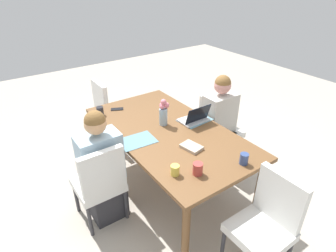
% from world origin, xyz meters
% --- Properties ---
extents(ground_plane, '(10.00, 10.00, 0.00)m').
position_xyz_m(ground_plane, '(0.00, 0.00, 0.00)').
color(ground_plane, '#B2A899').
extents(dining_table, '(2.00, 1.08, 0.74)m').
position_xyz_m(dining_table, '(0.00, 0.00, 0.67)').
color(dining_table, brown).
rests_on(dining_table, ground_plane).
extents(chair_far_left_near, '(0.44, 0.44, 0.90)m').
position_xyz_m(chair_far_left_near, '(-0.10, 0.85, 0.50)').
color(chair_far_left_near, silver).
rests_on(chair_far_left_near, ground_plane).
extents(person_far_left_near, '(0.36, 0.40, 1.19)m').
position_xyz_m(person_far_left_near, '(-0.02, 0.79, 0.53)').
color(person_far_left_near, '#2D2D33').
rests_on(person_far_left_near, ground_plane).
extents(chair_near_left_mid, '(0.44, 0.44, 0.90)m').
position_xyz_m(chair_near_left_mid, '(0.08, -0.84, 0.50)').
color(chair_near_left_mid, silver).
rests_on(chair_near_left_mid, ground_plane).
extents(person_near_left_mid, '(0.36, 0.40, 1.19)m').
position_xyz_m(person_near_left_mid, '(0.00, -0.78, 0.53)').
color(person_near_left_mid, '#2D2D33').
rests_on(person_near_left_mid, ground_plane).
extents(chair_head_right_left_far, '(0.44, 0.44, 0.90)m').
position_xyz_m(chair_head_right_left_far, '(1.30, 0.07, 0.50)').
color(chair_head_right_left_far, silver).
rests_on(chair_head_right_left_far, ground_plane).
extents(chair_head_left_right_near, '(0.44, 0.44, 0.90)m').
position_xyz_m(chair_head_left_right_near, '(-1.36, -0.09, 0.50)').
color(chair_head_left_right_near, silver).
rests_on(chair_head_left_right_near, ground_plane).
extents(flower_vase, '(0.09, 0.11, 0.31)m').
position_xyz_m(flower_vase, '(-0.13, 0.03, 0.90)').
color(flower_vase, '#8EA8B7').
rests_on(flower_vase, dining_table).
extents(placemat_far_left_near, '(0.29, 0.38, 0.00)m').
position_xyz_m(placemat_far_left_near, '(-0.01, 0.38, 0.75)').
color(placemat_far_left_near, slate).
rests_on(placemat_far_left_near, dining_table).
extents(placemat_near_left_mid, '(0.28, 0.38, 0.00)m').
position_xyz_m(placemat_near_left_mid, '(0.00, -0.38, 0.75)').
color(placemat_near_left_mid, slate).
rests_on(placemat_near_left_mid, dining_table).
extents(laptop_far_left_near, '(0.22, 0.32, 0.21)m').
position_xyz_m(laptop_far_left_near, '(0.02, 0.36, 0.79)').
color(laptop_far_left_near, silver).
rests_on(laptop_far_left_near, dining_table).
extents(coffee_mug_near_left, '(0.08, 0.08, 0.09)m').
position_xyz_m(coffee_mug_near_left, '(0.64, -0.38, 0.79)').
color(coffee_mug_near_left, '#DBC64C').
rests_on(coffee_mug_near_left, dining_table).
extents(coffee_mug_near_right, '(0.09, 0.09, 0.11)m').
position_xyz_m(coffee_mug_near_right, '(0.75, -0.22, 0.80)').
color(coffee_mug_near_right, '#AD3D38').
rests_on(coffee_mug_near_right, dining_table).
extents(coffee_mug_centre_left, '(0.08, 0.08, 0.10)m').
position_xyz_m(coffee_mug_centre_left, '(0.87, 0.21, 0.80)').
color(coffee_mug_centre_left, '#33477A').
rests_on(coffee_mug_centre_left, dining_table).
extents(coffee_mug_centre_right, '(0.08, 0.08, 0.10)m').
position_xyz_m(coffee_mug_centre_right, '(-0.75, -0.45, 0.80)').
color(coffee_mug_centre_right, '#232328').
rests_on(coffee_mug_centre_right, dining_table).
extents(book_red_cover, '(0.22, 0.17, 0.03)m').
position_xyz_m(book_red_cover, '(0.42, -0.01, 0.76)').
color(book_red_cover, '#B2A38E').
rests_on(book_red_cover, dining_table).
extents(phone_black, '(0.13, 0.17, 0.01)m').
position_xyz_m(phone_black, '(-0.77, -0.23, 0.75)').
color(phone_black, black).
rests_on(phone_black, dining_table).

